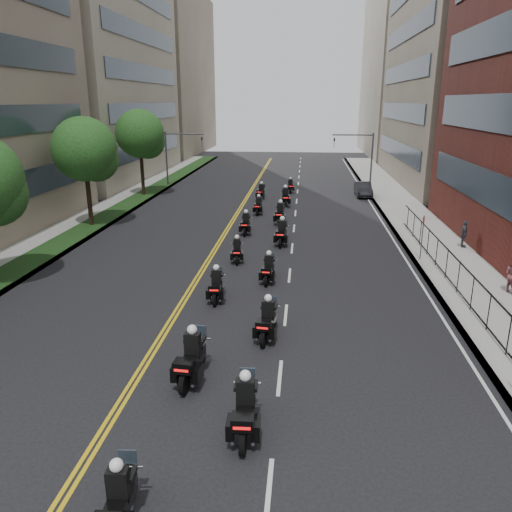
{
  "coord_description": "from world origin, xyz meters",
  "views": [
    {
      "loc": [
        3.8,
        -9.36,
        8.63
      ],
      "look_at": [
        1.64,
        13.08,
        1.6
      ],
      "focal_mm": 35.0,
      "sensor_mm": 36.0,
      "label": 1
    }
  ],
  "objects_px": {
    "motorcycle_6": "(237,251)",
    "motorcycle_9": "(280,214)",
    "motorcycle_5": "(268,270)",
    "motorcycle_1": "(245,411)",
    "motorcycle_13": "(290,186)",
    "motorcycle_10": "(259,206)",
    "motorcycle_3": "(267,322)",
    "motorcycle_8": "(246,224)",
    "pedestrian_c": "(464,234)",
    "motorcycle_2": "(192,360)",
    "motorcycle_7": "(282,234)",
    "motorcycle_4": "(216,287)",
    "motorcycle_12": "(261,192)",
    "parked_sedan": "(363,189)",
    "motorcycle_0": "(118,505)",
    "motorcycle_11": "(285,198)"
  },
  "relations": [
    {
      "from": "motorcycle_6",
      "to": "motorcycle_9",
      "type": "bearing_deg",
      "value": 71.9
    },
    {
      "from": "motorcycle_12",
      "to": "parked_sedan",
      "type": "bearing_deg",
      "value": 21.57
    },
    {
      "from": "motorcycle_9",
      "to": "motorcycle_12",
      "type": "xyz_separation_m",
      "value": [
        -2.21,
        9.44,
        -0.07
      ]
    },
    {
      "from": "motorcycle_11",
      "to": "motorcycle_4",
      "type": "bearing_deg",
      "value": -100.85
    },
    {
      "from": "motorcycle_4",
      "to": "motorcycle_13",
      "type": "xyz_separation_m",
      "value": [
        2.48,
        28.03,
        -0.05
      ]
    },
    {
      "from": "motorcycle_3",
      "to": "motorcycle_10",
      "type": "distance_m",
      "value": 21.7
    },
    {
      "from": "motorcycle_1",
      "to": "motorcycle_4",
      "type": "distance_m",
      "value": 9.62
    },
    {
      "from": "motorcycle_0",
      "to": "motorcycle_4",
      "type": "height_order",
      "value": "motorcycle_0"
    },
    {
      "from": "motorcycle_1",
      "to": "motorcycle_3",
      "type": "relative_size",
      "value": 1.07
    },
    {
      "from": "motorcycle_2",
      "to": "motorcycle_6",
      "type": "relative_size",
      "value": 1.24
    },
    {
      "from": "motorcycle_11",
      "to": "motorcycle_1",
      "type": "bearing_deg",
      "value": -94.58
    },
    {
      "from": "motorcycle_3",
      "to": "motorcycle_13",
      "type": "relative_size",
      "value": 1.14
    },
    {
      "from": "motorcycle_4",
      "to": "motorcycle_9",
      "type": "height_order",
      "value": "motorcycle_9"
    },
    {
      "from": "motorcycle_2",
      "to": "motorcycle_9",
      "type": "distance_m",
      "value": 21.78
    },
    {
      "from": "motorcycle_3",
      "to": "motorcycle_8",
      "type": "xyz_separation_m",
      "value": [
        -2.6,
        15.36,
        -0.03
      ]
    },
    {
      "from": "motorcycle_7",
      "to": "parked_sedan",
      "type": "distance_m",
      "value": 18.73
    },
    {
      "from": "motorcycle_12",
      "to": "motorcycle_13",
      "type": "bearing_deg",
      "value": 62.25
    },
    {
      "from": "motorcycle_7",
      "to": "motorcycle_6",
      "type": "bearing_deg",
      "value": -118.74
    },
    {
      "from": "motorcycle_2",
      "to": "parked_sedan",
      "type": "distance_m",
      "value": 34.75
    },
    {
      "from": "motorcycle_4",
      "to": "motorcycle_8",
      "type": "bearing_deg",
      "value": 86.81
    },
    {
      "from": "motorcycle_6",
      "to": "motorcycle_13",
      "type": "relative_size",
      "value": 1.0
    },
    {
      "from": "motorcycle_2",
      "to": "motorcycle_12",
      "type": "distance_m",
      "value": 31.16
    },
    {
      "from": "motorcycle_10",
      "to": "motorcycle_2",
      "type": "bearing_deg",
      "value": -87.08
    },
    {
      "from": "motorcycle_1",
      "to": "motorcycle_6",
      "type": "xyz_separation_m",
      "value": [
        -2.22,
        15.04,
        -0.13
      ]
    },
    {
      "from": "motorcycle_6",
      "to": "motorcycle_13",
      "type": "bearing_deg",
      "value": 77.95
    },
    {
      "from": "motorcycle_4",
      "to": "motorcycle_10",
      "type": "relative_size",
      "value": 1.04
    },
    {
      "from": "motorcycle_12",
      "to": "parked_sedan",
      "type": "distance_m",
      "value": 9.76
    },
    {
      "from": "motorcycle_0",
      "to": "motorcycle_10",
      "type": "xyz_separation_m",
      "value": [
        0.1,
        30.76,
        -0.04
      ]
    },
    {
      "from": "motorcycle_6",
      "to": "motorcycle_8",
      "type": "bearing_deg",
      "value": 85.84
    },
    {
      "from": "motorcycle_2",
      "to": "motorcycle_8",
      "type": "bearing_deg",
      "value": 96.07
    },
    {
      "from": "motorcycle_7",
      "to": "motorcycle_8",
      "type": "distance_m",
      "value": 3.51
    },
    {
      "from": "motorcycle_8",
      "to": "pedestrian_c",
      "type": "distance_m",
      "value": 13.73
    },
    {
      "from": "motorcycle_4",
      "to": "motorcycle_11",
      "type": "distance_m",
      "value": 21.51
    },
    {
      "from": "motorcycle_0",
      "to": "motorcycle_12",
      "type": "bearing_deg",
      "value": 86.57
    },
    {
      "from": "parked_sedan",
      "to": "pedestrian_c",
      "type": "xyz_separation_m",
      "value": [
        4.1,
        -17.4,
        0.32
      ]
    },
    {
      "from": "motorcycle_2",
      "to": "motorcycle_10",
      "type": "xyz_separation_m",
      "value": [
        -0.12,
        24.79,
        -0.11
      ]
    },
    {
      "from": "motorcycle_5",
      "to": "motorcycle_1",
      "type": "bearing_deg",
      "value": -84.21
    },
    {
      "from": "motorcycle_3",
      "to": "motorcycle_6",
      "type": "relative_size",
      "value": 1.14
    },
    {
      "from": "motorcycle_3",
      "to": "pedestrian_c",
      "type": "height_order",
      "value": "pedestrian_c"
    },
    {
      "from": "motorcycle_9",
      "to": "motorcycle_10",
      "type": "xyz_separation_m",
      "value": [
        -1.87,
        3.07,
        -0.08
      ]
    },
    {
      "from": "motorcycle_10",
      "to": "pedestrian_c",
      "type": "distance_m",
      "value": 15.79
    },
    {
      "from": "motorcycle_8",
      "to": "motorcycle_13",
      "type": "xyz_separation_m",
      "value": [
        2.52,
        16.24,
        -0.05
      ]
    },
    {
      "from": "parked_sedan",
      "to": "motorcycle_7",
      "type": "bearing_deg",
      "value": -112.26
    },
    {
      "from": "motorcycle_8",
      "to": "motorcycle_13",
      "type": "relative_size",
      "value": 1.09
    },
    {
      "from": "motorcycle_8",
      "to": "pedestrian_c",
      "type": "relative_size",
      "value": 1.37
    },
    {
      "from": "motorcycle_13",
      "to": "motorcycle_3",
      "type": "bearing_deg",
      "value": -94.67
    },
    {
      "from": "motorcycle_0",
      "to": "motorcycle_3",
      "type": "bearing_deg",
      "value": 71.51
    },
    {
      "from": "motorcycle_6",
      "to": "motorcycle_10",
      "type": "xyz_separation_m",
      "value": [
        0.09,
        12.29,
        0.03
      ]
    },
    {
      "from": "motorcycle_8",
      "to": "motorcycle_6",
      "type": "bearing_deg",
      "value": -88.13
    },
    {
      "from": "motorcycle_9",
      "to": "pedestrian_c",
      "type": "xyz_separation_m",
      "value": [
        11.36,
        -5.55,
        0.27
      ]
    }
  ]
}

